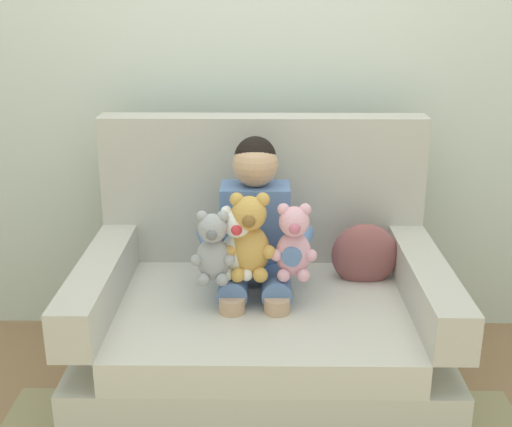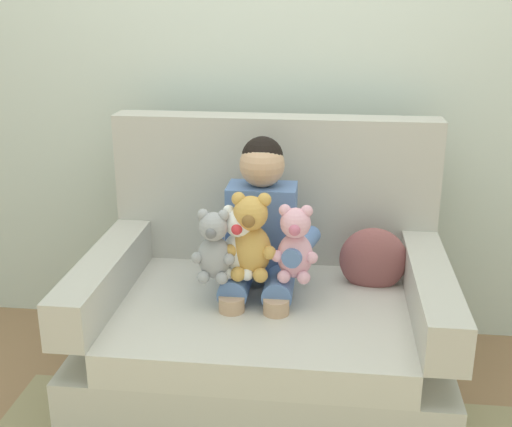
{
  "view_description": "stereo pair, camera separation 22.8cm",
  "coord_description": "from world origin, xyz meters",
  "px_view_note": "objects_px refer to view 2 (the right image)",
  "views": [
    {
      "loc": [
        -0.0,
        -2.21,
        1.54
      ],
      "look_at": [
        -0.03,
        -0.05,
        0.8
      ],
      "focal_mm": 45.96,
      "sensor_mm": 36.0,
      "label": 1
    },
    {
      "loc": [
        0.22,
        -2.2,
        1.54
      ],
      "look_at": [
        -0.03,
        -0.05,
        0.8
      ],
      "focal_mm": 45.96,
      "sensor_mm": 36.0,
      "label": 2
    }
  ],
  "objects_px": {
    "armchair": "(266,321)",
    "plush_grey": "(214,247)",
    "plush_pink": "(295,245)",
    "plush_white": "(239,243)",
    "throw_pillow": "(373,260)",
    "seated_child": "(260,237)",
    "plush_honey": "(251,238)"
  },
  "relations": [
    {
      "from": "armchair",
      "to": "plush_grey",
      "type": "relative_size",
      "value": 5.04
    },
    {
      "from": "throw_pillow",
      "to": "seated_child",
      "type": "bearing_deg",
      "value": -167.13
    },
    {
      "from": "plush_honey",
      "to": "plush_white",
      "type": "height_order",
      "value": "plush_honey"
    },
    {
      "from": "armchair",
      "to": "plush_white",
      "type": "relative_size",
      "value": 4.97
    },
    {
      "from": "plush_grey",
      "to": "plush_pink",
      "type": "distance_m",
      "value": 0.29
    },
    {
      "from": "plush_grey",
      "to": "throw_pillow",
      "type": "distance_m",
      "value": 0.65
    },
    {
      "from": "plush_grey",
      "to": "throw_pillow",
      "type": "height_order",
      "value": "plush_grey"
    },
    {
      "from": "seated_child",
      "to": "throw_pillow",
      "type": "distance_m",
      "value": 0.46
    },
    {
      "from": "seated_child",
      "to": "plush_pink",
      "type": "relative_size",
      "value": 2.96
    },
    {
      "from": "armchair",
      "to": "plush_honey",
      "type": "distance_m",
      "value": 0.4
    },
    {
      "from": "plush_honey",
      "to": "throw_pillow",
      "type": "height_order",
      "value": "plush_honey"
    },
    {
      "from": "throw_pillow",
      "to": "plush_honey",
      "type": "bearing_deg",
      "value": -153.54
    },
    {
      "from": "armchair",
      "to": "plush_grey",
      "type": "distance_m",
      "value": 0.42
    },
    {
      "from": "plush_grey",
      "to": "throw_pillow",
      "type": "xyz_separation_m",
      "value": [
        0.58,
        0.26,
        -0.13
      ]
    },
    {
      "from": "plush_honey",
      "to": "throw_pillow",
      "type": "relative_size",
      "value": 1.22
    },
    {
      "from": "armchair",
      "to": "plush_pink",
      "type": "distance_m",
      "value": 0.4
    },
    {
      "from": "seated_child",
      "to": "plush_grey",
      "type": "xyz_separation_m",
      "value": [
        -0.15,
        -0.16,
        0.02
      ]
    },
    {
      "from": "seated_child",
      "to": "throw_pillow",
      "type": "relative_size",
      "value": 3.17
    },
    {
      "from": "armchair",
      "to": "throw_pillow",
      "type": "xyz_separation_m",
      "value": [
        0.4,
        0.12,
        0.23
      ]
    },
    {
      "from": "armchair",
      "to": "plush_grey",
      "type": "xyz_separation_m",
      "value": [
        -0.17,
        -0.14,
        0.36
      ]
    },
    {
      "from": "plush_white",
      "to": "throw_pillow",
      "type": "height_order",
      "value": "plush_white"
    },
    {
      "from": "armchair",
      "to": "throw_pillow",
      "type": "bearing_deg",
      "value": 16.95
    },
    {
      "from": "plush_pink",
      "to": "armchair",
      "type": "bearing_deg",
      "value": 145.36
    },
    {
      "from": "seated_child",
      "to": "plush_pink",
      "type": "distance_m",
      "value": 0.19
    },
    {
      "from": "armchair",
      "to": "plush_pink",
      "type": "height_order",
      "value": "armchair"
    },
    {
      "from": "plush_grey",
      "to": "plush_pink",
      "type": "bearing_deg",
      "value": 24.59
    },
    {
      "from": "plush_white",
      "to": "throw_pillow",
      "type": "distance_m",
      "value": 0.56
    },
    {
      "from": "seated_child",
      "to": "plush_grey",
      "type": "distance_m",
      "value": 0.22
    },
    {
      "from": "seated_child",
      "to": "armchair",
      "type": "bearing_deg",
      "value": -31.92
    },
    {
      "from": "plush_grey",
      "to": "plush_pink",
      "type": "xyz_separation_m",
      "value": [
        0.28,
        0.04,
        0.01
      ]
    },
    {
      "from": "plush_white",
      "to": "plush_grey",
      "type": "relative_size",
      "value": 1.01
    },
    {
      "from": "armchair",
      "to": "throw_pillow",
      "type": "height_order",
      "value": "armchair"
    }
  ]
}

